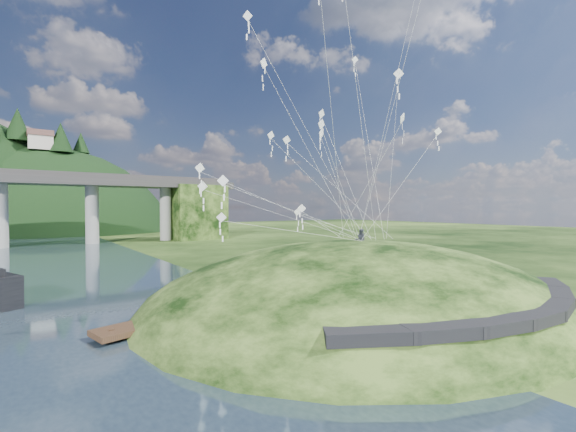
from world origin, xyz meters
TOP-DOWN VIEW (x-y plane):
  - ground at (0.00, 0.00)m, footprint 320.00×320.00m
  - grass_hill at (8.00, 2.00)m, footprint 36.00×32.00m
  - footpath at (7.46, -9.74)m, footprint 22.29×5.84m
  - wooden_dock at (-4.29, 5.38)m, footprint 13.49×4.88m
  - kite_flyers at (9.46, 3.06)m, footprint 1.69×1.47m
  - kite_swarm at (4.65, 4.14)m, footprint 19.22×17.60m

SIDE VIEW (x-z plane):
  - grass_hill at x=8.00m, z-range -8.00..5.00m
  - ground at x=0.00m, z-range 0.00..0.00m
  - wooden_dock at x=-4.29m, z-range -0.06..0.90m
  - footpath at x=7.46m, z-range 1.67..2.50m
  - kite_flyers at x=9.46m, z-range 4.93..6.84m
  - kite_swarm at x=4.65m, z-range 4.91..26.34m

